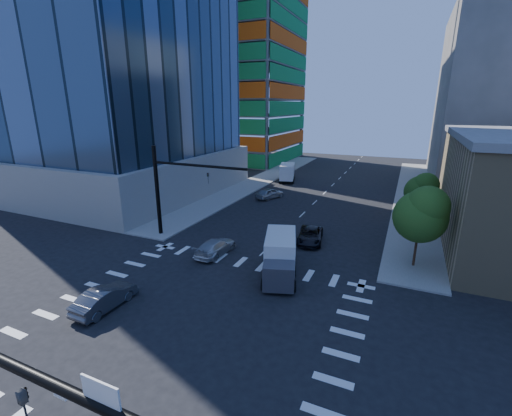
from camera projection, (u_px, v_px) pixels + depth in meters
The scene contains 14 objects.
ground at pixel (190, 323), 21.02m from camera, with size 160.00×160.00×0.00m, color black.
road_markings at pixel (190, 323), 21.02m from camera, with size 20.00×20.00×0.01m, color silver.
sidewalk_ne at pixel (414, 195), 51.13m from camera, with size 5.00×60.00×0.15m, color gray.
sidewalk_nw at pixel (260, 180), 60.87m from camera, with size 5.00×60.00×0.15m, color gray.
construction_building at pixel (239, 52), 78.80m from camera, with size 25.16×34.50×70.60m.
signal_mast_nw at pixel (169, 184), 33.39m from camera, with size 10.20×0.40×9.00m.
tree_south at pixel (422, 214), 26.92m from camera, with size 4.16×4.16×6.82m.
tree_north at pixel (422, 190), 37.50m from camera, with size 3.54×3.52×5.78m.
car_nb_far at pixel (310, 235), 33.45m from camera, with size 2.26×4.90×1.36m, color black.
car_sb_near at pixel (216, 247), 30.68m from camera, with size 1.95×4.80×1.39m, color silver.
car_sb_mid at pixel (270, 193), 49.13m from camera, with size 1.82×4.53×1.54m, color #AAADB2.
car_sb_cross at pixel (105, 298), 22.42m from camera, with size 1.57×4.51×1.48m, color #4E4E53.
box_truck_near at pixel (280, 260), 26.45m from camera, with size 4.22×6.38×3.09m.
box_truck_far at pixel (287, 173), 60.54m from camera, with size 4.00×6.36×3.10m.
Camera 1 is at (11.06, -14.87, 12.86)m, focal length 24.00 mm.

